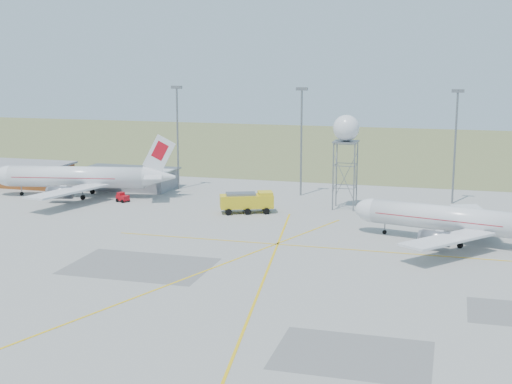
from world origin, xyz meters
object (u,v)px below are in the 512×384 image
(airliner_main, at_px, (456,220))
(radar_tower, at_px, (346,156))
(fire_truck, at_px, (248,203))
(baggage_tug, at_px, (123,198))
(airliner_far, at_px, (80,177))

(airliner_main, relative_size, radar_tower, 1.95)
(airliner_main, height_order, radar_tower, radar_tower)
(radar_tower, bearing_deg, airliner_main, -44.96)
(airliner_main, relative_size, fire_truck, 3.37)
(baggage_tug, bearing_deg, radar_tower, 29.62)
(airliner_main, bearing_deg, baggage_tug, 0.09)
(radar_tower, bearing_deg, airliner_far, -176.62)
(radar_tower, distance_m, baggage_tug, 41.19)
(fire_truck, bearing_deg, baggage_tug, 151.82)
(airliner_main, xyz_separation_m, fire_truck, (-34.09, 11.01, -1.62))
(airliner_far, bearing_deg, fire_truck, 161.83)
(airliner_main, bearing_deg, fire_truck, -4.77)
(airliner_far, height_order, fire_truck, airliner_far)
(airliner_far, height_order, baggage_tug, airliner_far)
(airliner_main, distance_m, airliner_far, 70.39)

